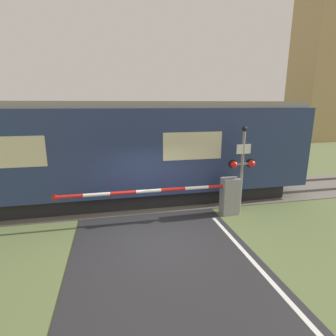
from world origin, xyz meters
TOP-DOWN VIEW (x-y plane):
  - ground_plane at (0.00, 0.00)m, footprint 80.00×80.00m
  - track_bed at (0.00, 3.43)m, footprint 36.00×3.20m
  - train at (-4.35, 3.43)m, footprint 21.89×2.74m
  - crossing_barrier at (2.36, 1.30)m, footprint 6.22×0.44m
  - signal_post at (3.25, 1.30)m, footprint 0.97×0.26m
  - distant_building at (20.31, 18.16)m, footprint 4.77×4.77m

SIDE VIEW (x-z plane):
  - ground_plane at x=0.00m, z-range 0.00..0.00m
  - track_bed at x=0.00m, z-range -0.04..0.09m
  - crossing_barrier at x=2.36m, z-range 0.07..1.40m
  - signal_post at x=3.25m, z-range 0.22..3.36m
  - train at x=-4.35m, z-range 0.05..4.01m
  - distant_building at x=20.31m, z-range 0.08..15.41m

